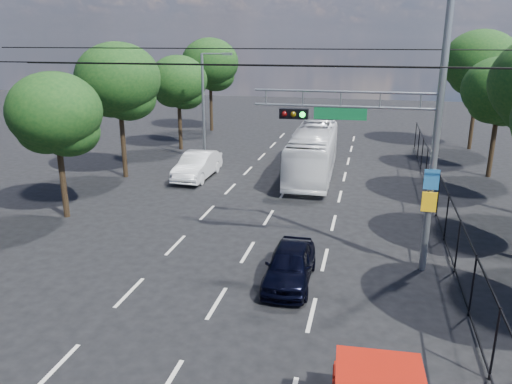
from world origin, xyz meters
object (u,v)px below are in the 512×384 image
(signal_mast, at_px, (399,124))
(white_bus, at_px, (313,152))
(white_van, at_px, (197,165))
(navy_hatchback, at_px, (290,265))

(signal_mast, relative_size, white_bus, 0.94)
(white_bus, bearing_deg, signal_mast, -72.07)
(signal_mast, xyz_separation_m, white_van, (-10.78, 9.73, -4.48))
(signal_mast, distance_m, navy_hatchback, 6.01)
(white_bus, relative_size, white_van, 2.18)
(signal_mast, distance_m, white_van, 15.20)
(navy_hatchback, distance_m, white_van, 13.98)
(white_bus, height_order, white_van, white_bus)
(white_bus, distance_m, white_van, 6.94)
(navy_hatchback, height_order, white_van, white_van)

